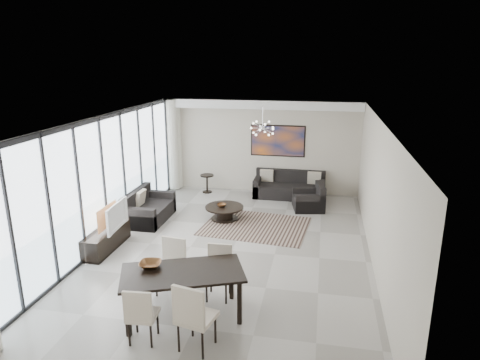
% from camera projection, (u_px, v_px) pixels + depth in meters
% --- Properties ---
extents(room_shell, '(6.00, 9.00, 2.90)m').
position_uv_depth(room_shell, '(253.00, 190.00, 9.00)').
color(room_shell, '#A8A39B').
rests_on(room_shell, ground).
extents(window_wall, '(0.37, 8.95, 2.90)m').
position_uv_depth(window_wall, '(107.00, 180.00, 9.61)').
color(window_wall, silver).
rests_on(window_wall, floor).
extents(soffit, '(5.98, 0.40, 0.26)m').
position_uv_depth(soffit, '(261.00, 104.00, 12.78)').
color(soffit, white).
rests_on(soffit, room_shell).
extents(painting, '(1.68, 0.04, 0.98)m').
position_uv_depth(painting, '(278.00, 141.00, 13.16)').
color(painting, '#C85F1B').
rests_on(painting, room_shell).
extents(chandelier, '(0.66, 0.66, 0.71)m').
position_uv_depth(chandelier, '(263.00, 128.00, 11.14)').
color(chandelier, silver).
rests_on(chandelier, room_shell).
extents(rug, '(2.76, 2.23, 0.01)m').
position_uv_depth(rug, '(255.00, 226.00, 10.86)').
color(rug, black).
rests_on(rug, floor).
extents(coffee_table, '(1.02, 1.02, 0.36)m').
position_uv_depth(coffee_table, '(224.00, 212.00, 11.28)').
color(coffee_table, black).
rests_on(coffee_table, floor).
extents(bowl_coffee, '(0.28, 0.28, 0.07)m').
position_uv_depth(bowl_coffee, '(222.00, 205.00, 11.21)').
color(bowl_coffee, brown).
rests_on(bowl_coffee, coffee_table).
extents(sofa_main, '(2.14, 0.88, 0.78)m').
position_uv_depth(sofa_main, '(289.00, 188.00, 13.08)').
color(sofa_main, black).
rests_on(sofa_main, floor).
extents(loveseat, '(0.90, 1.59, 0.80)m').
position_uv_depth(loveseat, '(148.00, 210.00, 11.20)').
color(loveseat, black).
rests_on(loveseat, floor).
extents(armchair, '(0.97, 1.00, 0.73)m').
position_uv_depth(armchair, '(310.00, 201.00, 12.01)').
color(armchair, black).
rests_on(armchair, floor).
extents(side_table, '(0.42, 0.42, 0.58)m').
position_uv_depth(side_table, '(207.00, 180.00, 13.46)').
color(side_table, black).
rests_on(side_table, floor).
extents(tv_console, '(0.43, 1.53, 0.48)m').
position_uv_depth(tv_console, '(107.00, 239.00, 9.52)').
color(tv_console, black).
rests_on(tv_console, floor).
extents(television, '(0.19, 1.02, 0.59)m').
position_uv_depth(television, '(113.00, 216.00, 9.41)').
color(television, gray).
rests_on(television, tv_console).
extents(dining_table, '(2.17, 1.63, 0.81)m').
position_uv_depth(dining_table, '(183.00, 276.00, 6.91)').
color(dining_table, black).
rests_on(dining_table, floor).
extents(dining_chair_sw, '(0.46, 0.46, 0.92)m').
position_uv_depth(dining_chair_sw, '(140.00, 312.00, 6.28)').
color(dining_chair_sw, beige).
rests_on(dining_chair_sw, floor).
extents(dining_chair_se, '(0.60, 0.60, 1.09)m').
position_uv_depth(dining_chair_se, '(193.00, 314.00, 6.07)').
color(dining_chair_se, beige).
rests_on(dining_chair_se, floor).
extents(dining_chair_nw, '(0.52, 0.52, 1.01)m').
position_uv_depth(dining_chair_nw, '(172.00, 262.00, 7.73)').
color(dining_chair_nw, beige).
rests_on(dining_chair_nw, floor).
extents(dining_chair_ne, '(0.46, 0.46, 0.96)m').
position_uv_depth(dining_chair_ne, '(219.00, 267.00, 7.58)').
color(dining_chair_ne, beige).
rests_on(dining_chair_ne, floor).
extents(bowl_dining, '(0.41, 0.41, 0.09)m').
position_uv_depth(bowl_dining, '(150.00, 264.00, 7.03)').
color(bowl_dining, brown).
rests_on(bowl_dining, dining_table).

